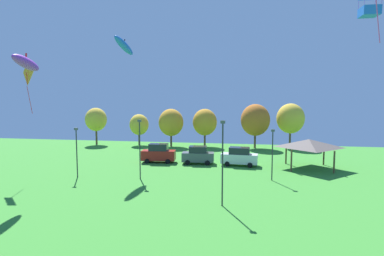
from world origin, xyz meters
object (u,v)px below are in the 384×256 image
(parked_car_second_from_left, at_px, (198,155))
(treeline_tree_0, at_px, (96,120))
(kite_flying_0, at_px, (26,63))
(park_pavilion, at_px, (309,143))
(kite_flying_1, at_px, (28,73))
(light_post_3, at_px, (77,149))
(treeline_tree_2, at_px, (171,123))
(parked_car_leftmost, at_px, (159,153))
(light_post_0, at_px, (223,158))
(parked_car_third_from_left, at_px, (239,157))
(treeline_tree_5, at_px, (290,119))
(light_post_1, at_px, (272,151))
(treeline_tree_4, at_px, (255,120))
(kite_flying_3, at_px, (124,46))
(light_post_2, at_px, (140,146))
(kite_flying_6, at_px, (370,2))
(treeline_tree_3, at_px, (205,122))

(parked_car_second_from_left, relative_size, treeline_tree_0, 0.61)
(kite_flying_0, height_order, park_pavilion, kite_flying_0)
(kite_flying_1, distance_m, light_post_3, 9.56)
(kite_flying_0, relative_size, park_pavilion, 0.75)
(park_pavilion, height_order, treeline_tree_2, treeline_tree_2)
(parked_car_leftmost, height_order, light_post_0, light_post_0)
(kite_flying_1, xyz_separation_m, light_post_3, (5.02, 0.49, -8.12))
(parked_car_third_from_left, relative_size, treeline_tree_2, 0.69)
(kite_flying_1, relative_size, treeline_tree_5, 0.75)
(light_post_1, bearing_deg, parked_car_second_from_left, 141.63)
(treeline_tree_2, distance_m, treeline_tree_5, 21.40)
(light_post_3, distance_m, treeline_tree_4, 31.33)
(parked_car_leftmost, xyz_separation_m, light_post_3, (-6.42, -9.24, 1.84))
(light_post_1, bearing_deg, kite_flying_0, -161.63)
(light_post_0, distance_m, treeline_tree_4, 30.82)
(kite_flying_3, xyz_separation_m, light_post_0, (13.06, -12.35, -11.26))
(treeline_tree_5, bearing_deg, light_post_2, -126.56)
(light_post_2, bearing_deg, kite_flying_6, -4.25)
(treeline_tree_0, bearing_deg, kite_flying_0, -73.32)
(park_pavilion, xyz_separation_m, light_post_3, (-25.60, -9.05, 0.00))
(kite_flying_0, bearing_deg, light_post_0, -3.76)
(kite_flying_3, bearing_deg, parked_car_second_from_left, 20.20)
(treeline_tree_5, bearing_deg, treeline_tree_4, -164.87)
(treeline_tree_4, bearing_deg, kite_flying_0, -125.74)
(treeline_tree_4, bearing_deg, kite_flying_1, -134.83)
(kite_flying_0, height_order, treeline_tree_2, kite_flying_0)
(kite_flying_0, distance_m, treeline_tree_0, 30.86)
(parked_car_third_from_left, bearing_deg, light_post_1, -58.16)
(treeline_tree_0, bearing_deg, light_post_2, -53.55)
(kite_flying_3, xyz_separation_m, treeline_tree_0, (-13.26, 17.64, -10.24))
(parked_car_second_from_left, distance_m, treeline_tree_4, 17.39)
(kite_flying_3, distance_m, park_pavilion, 25.67)
(kite_flying_0, relative_size, treeline_tree_2, 0.66)
(parked_car_second_from_left, bearing_deg, treeline_tree_3, 89.95)
(treeline_tree_4, bearing_deg, treeline_tree_2, -177.97)
(kite_flying_1, height_order, park_pavilion, kite_flying_1)
(light_post_1, xyz_separation_m, treeline_tree_0, (-30.85, 21.45, 1.73))
(kite_flying_1, relative_size, parked_car_second_from_left, 1.39)
(kite_flying_6, xyz_separation_m, treeline_tree_2, (-23.49, 24.82, -12.13))
(parked_car_second_from_left, bearing_deg, light_post_3, -146.10)
(treeline_tree_2, bearing_deg, parked_car_third_from_left, -49.39)
(treeline_tree_5, bearing_deg, kite_flying_0, -131.34)
(kite_flying_3, relative_size, treeline_tree_4, 0.54)
(park_pavilion, distance_m, treeline_tree_5, 17.09)
(treeline_tree_5, bearing_deg, parked_car_third_from_left, -117.01)
(parked_car_third_from_left, relative_size, light_post_2, 0.75)
(park_pavilion, distance_m, light_post_1, 8.38)
(treeline_tree_0, bearing_deg, kite_flying_1, -77.98)
(parked_car_third_from_left, distance_m, treeline_tree_4, 15.94)
(kite_flying_0, bearing_deg, light_post_2, 33.65)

